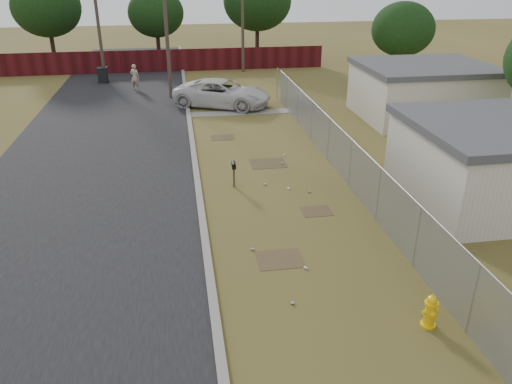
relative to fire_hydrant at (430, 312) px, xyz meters
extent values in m
plane|color=olive|center=(-2.28, 8.63, -0.45)|extent=(120.00, 120.00, 0.00)
cube|color=black|center=(-9.78, 16.63, -0.44)|extent=(9.00, 60.00, 0.02)
cube|color=gray|center=(-5.28, 16.63, -0.39)|extent=(0.25, 60.00, 0.12)
cube|color=gray|center=(-2.28, 20.13, -0.43)|extent=(6.20, 1.00, 0.03)
cylinder|color=#989AA0|center=(0.82, -0.37, 0.55)|extent=(0.06, 0.06, 2.00)
cylinder|color=#989AA0|center=(0.82, 2.63, 0.55)|extent=(0.06, 0.06, 2.00)
cylinder|color=#989AA0|center=(0.82, 5.63, 0.55)|extent=(0.06, 0.06, 2.00)
cylinder|color=#989AA0|center=(0.82, 8.63, 0.55)|extent=(0.06, 0.06, 2.00)
cylinder|color=#989AA0|center=(0.82, 11.63, 0.55)|extent=(0.06, 0.06, 2.00)
cylinder|color=#989AA0|center=(0.82, 14.63, 0.55)|extent=(0.06, 0.06, 2.00)
cylinder|color=#989AA0|center=(0.82, 17.63, 0.55)|extent=(0.06, 0.06, 2.00)
cylinder|color=#989AA0|center=(0.82, 20.63, 0.55)|extent=(0.06, 0.06, 2.00)
cylinder|color=#989AA0|center=(0.82, 23.63, 0.55)|extent=(0.06, 0.06, 2.00)
cylinder|color=#989AA0|center=(0.82, 9.63, 1.55)|extent=(0.04, 26.00, 0.04)
cube|color=slate|center=(0.82, 9.63, 0.55)|extent=(0.01, 26.00, 2.00)
cube|color=black|center=(0.88, 9.63, -0.15)|extent=(0.03, 26.00, 0.60)
cube|color=#470F14|center=(-8.28, 33.63, 0.45)|extent=(30.00, 0.12, 1.80)
cylinder|color=#44392D|center=(-6.28, 24.63, 4.05)|extent=(0.24, 0.24, 9.00)
cylinder|color=#44392D|center=(-11.28, 30.63, 4.05)|extent=(0.24, 0.24, 9.00)
cylinder|color=#44392D|center=(-0.28, 32.63, 4.05)|extent=(0.24, 0.24, 9.00)
cube|color=beige|center=(8.22, 17.63, 0.95)|extent=(7.00, 6.00, 2.80)
cube|color=#47484C|center=(8.22, 17.63, 2.50)|extent=(7.28, 6.24, 0.30)
cylinder|color=black|center=(-16.28, 37.63, 1.20)|extent=(0.36, 0.36, 3.30)
ellipsoid|color=black|center=(-16.28, 37.63, 4.43)|extent=(5.70, 5.70, 4.84)
cylinder|color=black|center=(-7.28, 38.63, 0.98)|extent=(0.36, 0.36, 2.86)
ellipsoid|color=black|center=(-7.28, 38.63, 3.78)|extent=(4.94, 4.94, 4.20)
cylinder|color=black|center=(1.72, 37.63, 1.31)|extent=(0.36, 0.36, 3.52)
ellipsoid|color=black|center=(1.72, 37.63, 4.75)|extent=(6.08, 6.08, 5.17)
cylinder|color=black|center=(10.72, 26.63, 0.87)|extent=(0.36, 0.36, 2.64)
ellipsoid|color=black|center=(10.72, 26.63, 3.45)|extent=(4.56, 4.56, 3.88)
cylinder|color=yellow|center=(0.00, 0.01, -0.41)|extent=(0.42, 0.42, 0.07)
cylinder|color=yellow|center=(0.00, 0.01, -0.08)|extent=(0.29, 0.29, 0.65)
cylinder|color=yellow|center=(0.00, 0.01, 0.25)|extent=(0.38, 0.38, 0.06)
sphere|color=yellow|center=(0.00, 0.01, 0.34)|extent=(0.28, 0.28, 0.26)
cylinder|color=yellow|center=(0.00, 0.01, 0.48)|extent=(0.05, 0.05, 0.07)
cylinder|color=yellow|center=(-0.16, -0.01, 0.00)|extent=(0.12, 0.13, 0.12)
cylinder|color=yellow|center=(0.16, 0.02, 0.00)|extent=(0.12, 0.13, 0.12)
cylinder|color=yellow|center=(0.01, -0.15, 0.00)|extent=(0.17, 0.15, 0.16)
cube|color=brown|center=(-3.82, 9.32, 0.00)|extent=(0.08, 0.08, 0.89)
cube|color=black|center=(-3.82, 9.32, 0.47)|extent=(0.18, 0.43, 0.16)
cylinder|color=black|center=(-3.82, 9.32, 0.55)|extent=(0.18, 0.43, 0.16)
cube|color=#A00B0D|center=(-3.82, 9.09, 0.47)|extent=(0.02, 0.04, 0.09)
imported|color=silver|center=(-3.07, 21.83, 0.39)|extent=(6.64, 5.07, 1.68)
imported|color=tan|center=(-8.77, 27.28, 0.47)|extent=(0.78, 0.64, 1.83)
cube|color=black|center=(-11.35, 30.09, 0.09)|extent=(0.67, 0.67, 1.08)
cube|color=black|center=(-11.35, 30.09, 0.65)|extent=(0.74, 0.74, 0.09)
cylinder|color=black|center=(-11.01, 29.75, -0.34)|extent=(0.06, 0.22, 0.22)
cylinder|color=white|center=(-2.41, 3.00, -0.41)|extent=(0.12, 0.12, 0.07)
cylinder|color=#B2B3B8|center=(-3.83, 4.30, -0.41)|extent=(0.11, 0.09, 0.07)
cylinder|color=white|center=(-1.67, 8.71, -0.41)|extent=(0.10, 0.12, 0.07)
cylinder|color=#B2B3B8|center=(-3.18, 1.40, -0.41)|extent=(0.10, 0.08, 0.07)
cylinder|color=white|center=(-1.03, 12.50, -0.41)|extent=(0.08, 0.11, 0.07)
cylinder|color=#B2B3B8|center=(-2.54, 9.26, -0.41)|extent=(0.10, 0.08, 0.07)
cylinder|color=#B2B3B8|center=(-1.39, 11.45, -0.41)|extent=(0.12, 0.10, 0.07)
cylinder|color=#B2B3B8|center=(-0.93, 8.27, -0.41)|extent=(0.12, 0.10, 0.07)
camera|label=1|loc=(-5.86, -9.20, 7.91)|focal=35.00mm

